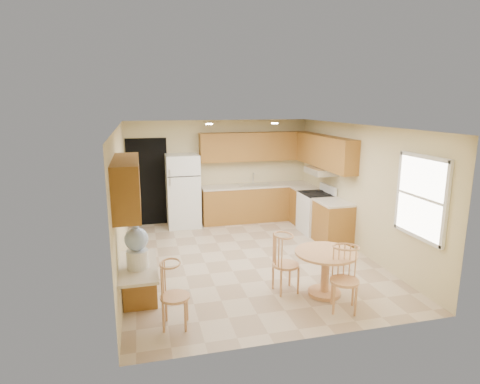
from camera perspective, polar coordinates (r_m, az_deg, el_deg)
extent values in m
plane|color=#C4AC8E|center=(7.75, 1.14, -9.45)|extent=(5.50, 5.50, 0.00)
cube|color=white|center=(7.20, 1.22, 9.34)|extent=(4.50, 5.50, 0.02)
cube|color=#C7BB86|center=(10.01, -2.97, 3.02)|extent=(4.50, 0.02, 2.50)
cube|color=#C7BB86|center=(4.88, 9.77, -7.44)|extent=(4.50, 0.02, 2.50)
cube|color=#C7BB86|center=(7.14, -16.53, -1.38)|extent=(0.02, 5.50, 2.50)
cube|color=#C7BB86|center=(8.25, 16.44, 0.47)|extent=(0.02, 5.50, 2.50)
cube|color=black|center=(9.85, -12.98, 1.38)|extent=(0.90, 0.02, 2.10)
cube|color=#A06A28|center=(10.09, 2.29, -1.62)|extent=(2.75, 0.60, 0.87)
cube|color=beige|center=(9.99, 2.32, 0.91)|extent=(2.75, 0.63, 0.04)
cube|color=#A06A28|center=(9.91, 9.25, -2.04)|extent=(0.60, 0.59, 0.87)
cube|color=beige|center=(9.80, 9.34, 0.53)|extent=(0.63, 0.59, 0.04)
cube|color=#A06A28|center=(8.64, 13.05, -4.38)|extent=(0.60, 0.80, 0.87)
cube|color=beige|center=(8.52, 13.20, -1.45)|extent=(0.63, 0.80, 0.04)
cube|color=#A06A28|center=(9.97, 2.15, 6.48)|extent=(2.75, 0.33, 0.70)
cube|color=#A06A28|center=(9.13, 11.94, 5.65)|extent=(0.33, 2.42, 0.70)
cube|color=#A06A28|center=(5.44, -15.80, 0.90)|extent=(0.33, 1.40, 0.70)
cube|color=silver|center=(9.98, 2.18, 1.03)|extent=(0.78, 0.44, 0.01)
cube|color=silver|center=(9.12, 11.42, 2.94)|extent=(0.50, 0.76, 0.14)
cube|color=#A06A28|center=(6.16, -14.09, -12.22)|extent=(0.48, 0.42, 0.72)
cube|color=beige|center=(5.66, -14.28, -10.22)|extent=(0.50, 1.20, 0.04)
cube|color=white|center=(6.70, 24.39, -0.69)|extent=(0.05, 1.00, 1.20)
cube|color=white|center=(6.59, 24.81, 4.57)|extent=(0.05, 1.10, 0.06)
cube|color=white|center=(6.85, 23.86, -5.75)|extent=(0.05, 1.10, 0.06)
cube|color=white|center=(6.30, 27.28, -1.75)|extent=(0.05, 0.06, 1.28)
cube|color=white|center=(7.10, 21.71, 0.25)|extent=(0.05, 0.06, 1.28)
cylinder|color=white|center=(8.26, -4.40, 9.61)|extent=(0.14, 0.14, 0.02)
cylinder|color=white|center=(8.61, 4.95, 9.72)|extent=(0.14, 0.14, 0.02)
cube|color=white|center=(9.60, -8.11, 0.17)|extent=(0.76, 0.71, 1.73)
cube|color=black|center=(9.17, -7.94, 2.19)|extent=(0.75, 0.01, 0.02)
cube|color=silver|center=(9.15, -9.92, 1.45)|extent=(0.03, 0.03, 0.18)
cube|color=silver|center=(9.11, -9.97, 2.71)|extent=(0.03, 0.03, 0.14)
cube|color=white|center=(9.30, 10.72, -2.98)|extent=(0.65, 0.76, 0.90)
cube|color=black|center=(9.19, 10.83, -0.24)|extent=(0.64, 0.75, 0.02)
cube|color=white|center=(9.29, 12.43, 0.43)|extent=(0.06, 0.76, 0.18)
cylinder|color=tan|center=(6.54, 11.88, -13.83)|extent=(0.51, 0.51, 0.05)
cylinder|color=tan|center=(6.41, 12.01, -11.31)|extent=(0.13, 0.13, 0.63)
cylinder|color=tan|center=(6.28, 12.15, -8.46)|extent=(0.95, 0.95, 0.04)
cylinder|color=tan|center=(6.37, 6.53, -10.25)|extent=(0.41, 0.41, 0.04)
cylinder|color=tan|center=(6.54, 4.79, -11.70)|extent=(0.04, 0.04, 0.44)
cylinder|color=tan|center=(6.64, 7.25, -11.40)|extent=(0.04, 0.04, 0.44)
cylinder|color=tan|center=(6.29, 5.67, -12.76)|extent=(0.04, 0.04, 0.44)
cylinder|color=tan|center=(6.39, 8.22, -12.42)|extent=(0.04, 0.04, 0.44)
cylinder|color=tan|center=(5.99, 14.64, -12.16)|extent=(0.41, 0.41, 0.04)
cylinder|color=tan|center=(6.13, 12.60, -13.71)|extent=(0.04, 0.04, 0.44)
cylinder|color=tan|center=(6.26, 15.08, -13.28)|extent=(0.04, 0.04, 0.44)
cylinder|color=tan|center=(5.90, 13.92, -14.89)|extent=(0.04, 0.04, 0.44)
cylinder|color=tan|center=(6.03, 16.48, -14.40)|extent=(0.04, 0.04, 0.44)
cylinder|color=tan|center=(5.49, -9.23, -14.51)|extent=(0.39, 0.39, 0.04)
cylinder|color=tan|center=(5.70, -10.74, -15.86)|extent=(0.03, 0.03, 0.42)
cylinder|color=tan|center=(5.72, -7.83, -15.66)|extent=(0.03, 0.03, 0.42)
cylinder|color=tan|center=(5.46, -10.55, -17.24)|extent=(0.03, 0.03, 0.42)
cylinder|color=tan|center=(5.48, -7.48, -17.02)|extent=(0.03, 0.03, 0.42)
cylinder|color=white|center=(5.52, -14.36, -9.22)|extent=(0.29, 0.29, 0.24)
sphere|color=#9AB8EE|center=(5.43, -14.52, -6.50)|extent=(0.31, 0.31, 0.31)
cylinder|color=#9AB8EE|center=(5.37, -14.63, -4.48)|extent=(0.08, 0.08, 0.09)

